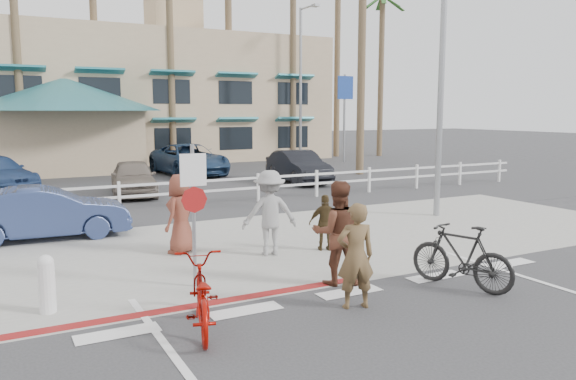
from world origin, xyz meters
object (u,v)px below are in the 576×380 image
sign_post (194,209)px  bike_red (201,295)px  bike_black (461,256)px  car_white_sedan (45,213)px

sign_post → bike_red: sign_post is taller
sign_post → bike_red: bearing=-106.1°
sign_post → bike_red: (-0.58, -2.00, -0.92)m
bike_red → bike_black: bearing=-167.7°
sign_post → bike_black: (4.24, -2.30, -0.86)m
bike_red → sign_post: bearing=-90.2°
car_white_sedan → sign_post: bearing=-156.5°
bike_black → car_white_sedan: bearing=-70.3°
sign_post → car_white_sedan: sign_post is taller
sign_post → bike_red: size_ratio=1.44×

